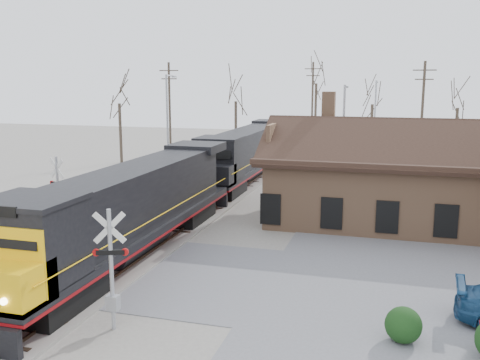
{
  "coord_description": "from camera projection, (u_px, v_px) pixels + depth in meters",
  "views": [
    {
      "loc": [
        12.13,
        -21.27,
        8.6
      ],
      "look_at": [
        3.37,
        9.0,
        2.72
      ],
      "focal_mm": 40.0,
      "sensor_mm": 36.0,
      "label": 1
    }
  ],
  "objects": [
    {
      "name": "streetlight_a",
      "position": [
        168.0,
        122.0,
        45.63
      ],
      "size": [
        0.25,
        2.04,
        9.11
      ],
      "color": "#A5A8AD",
      "rests_on": "ground"
    },
    {
      "name": "tree_d",
      "position": [
        373.0,
        95.0,
        59.72
      ],
      "size": [
        3.98,
        3.98,
        9.75
      ],
      "color": "#382D23",
      "rests_on": "ground"
    },
    {
      "name": "depot",
      "position": [
        389.0,
        183.0,
        32.6
      ],
      "size": [
        15.2,
        9.31,
        7.9
      ],
      "color": "#9D7151",
      "rests_on": "ground"
    },
    {
      "name": "road",
      "position": [
        117.0,
        267.0,
        24.98
      ],
      "size": [
        60.0,
        9.0,
        0.03
      ],
      "primitive_type": "cube",
      "color": "slate",
      "rests_on": "ground"
    },
    {
      "name": "ground",
      "position": [
        117.0,
        267.0,
        24.98
      ],
      "size": [
        140.0,
        140.0,
        0.0
      ],
      "primitive_type": "plane",
      "color": "gray",
      "rests_on": "ground"
    },
    {
      "name": "utility_pole_c",
      "position": [
        422.0,
        117.0,
        47.85
      ],
      "size": [
        2.0,
        0.24,
        10.29
      ],
      "color": "#382D23",
      "rests_on": "ground"
    },
    {
      "name": "tree_e",
      "position": [
        458.0,
        99.0,
        57.31
      ],
      "size": [
        3.8,
        3.8,
        9.31
      ],
      "color": "#382D23",
      "rests_on": "ground"
    },
    {
      "name": "tree_c",
      "position": [
        317.0,
        73.0,
        68.27
      ],
      "size": [
        5.49,
        5.49,
        13.44
      ],
      "color": "#382D23",
      "rests_on": "ground"
    },
    {
      "name": "streetlight_b",
      "position": [
        343.0,
        132.0,
        41.16
      ],
      "size": [
        0.25,
        2.04,
        8.28
      ],
      "color": "#A5A8AD",
      "rests_on": "ground"
    },
    {
      "name": "track_main",
      "position": [
        219.0,
        199.0,
        39.13
      ],
      "size": [
        3.4,
        90.0,
        0.24
      ],
      "color": "gray",
      "rests_on": "ground"
    },
    {
      "name": "utility_pole_a",
      "position": [
        170.0,
        113.0,
        53.22
      ],
      "size": [
        2.0,
        0.24,
        10.36
      ],
      "color": "#382D23",
      "rests_on": "ground"
    },
    {
      "name": "utility_pole_b",
      "position": [
        312.0,
        106.0,
        64.05
      ],
      "size": [
        2.0,
        0.24,
        10.76
      ],
      "color": "#382D23",
      "rests_on": "ground"
    },
    {
      "name": "track_siding",
      "position": [
        162.0,
        195.0,
        40.36
      ],
      "size": [
        3.4,
        90.0,
        0.24
      ],
      "color": "gray",
      "rests_on": "ground"
    },
    {
      "name": "tree_a",
      "position": [
        119.0,
        94.0,
        55.5
      ],
      "size": [
        4.16,
        4.16,
        10.2
      ],
      "color": "#382D23",
      "rests_on": "ground"
    },
    {
      "name": "streetlight_c",
      "position": [
        375.0,
        117.0,
        56.41
      ],
      "size": [
        0.25,
        2.04,
        8.6
      ],
      "color": "#A5A8AD",
      "rests_on": "ground"
    },
    {
      "name": "tree_b",
      "position": [
        236.0,
        92.0,
        60.22
      ],
      "size": [
        4.19,
        4.19,
        10.26
      ],
      "color": "#382D23",
      "rests_on": "ground"
    },
    {
      "name": "crossbuck_near",
      "position": [
        112.0,
        274.0,
        18.41
      ],
      "size": [
        1.19,
        0.48,
        4.33
      ],
      "rotation": [
        0.0,
        0.0,
        0.33
      ],
      "color": "#A5A8AD",
      "rests_on": "ground"
    },
    {
      "name": "hedge_a",
      "position": [
        403.0,
        325.0,
        17.72
      ],
      "size": [
        1.22,
        1.22,
        1.22
      ],
      "primitive_type": "sphere",
      "color": "black",
      "rests_on": "ground"
    },
    {
      "name": "crossbuck_far",
      "position": [
        59.0,
        198.0,
        30.23
      ],
      "size": [
        1.23,
        0.45,
        4.42
      ],
      "rotation": [
        0.0,
        0.0,
        2.84
      ],
      "color": "#A5A8AD",
      "rests_on": "ground"
    },
    {
      "name": "locomotive_lead",
      "position": [
        127.0,
        211.0,
        25.62
      ],
      "size": [
        3.11,
        20.83,
        4.63
      ],
      "color": "black",
      "rests_on": "ground"
    },
    {
      "name": "locomotive_trailing",
      "position": [
        245.0,
        154.0,
        45.55
      ],
      "size": [
        3.11,
        20.83,
        4.38
      ],
      "color": "black",
      "rests_on": "ground"
    }
  ]
}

